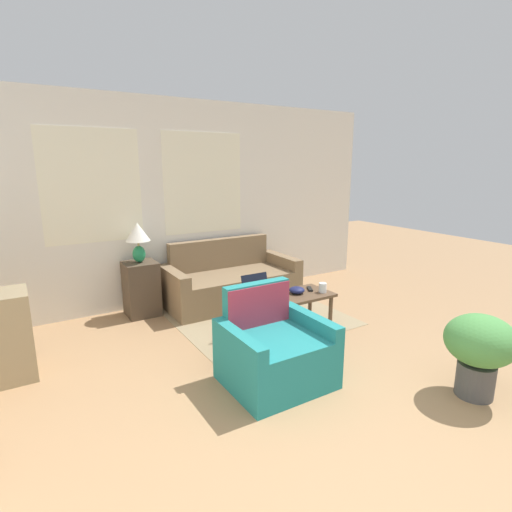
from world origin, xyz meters
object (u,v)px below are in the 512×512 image
object	(u,v)px
coffee_table	(286,301)
tv_remote	(310,289)
table_lamp	(138,236)
cup_navy	(323,288)
snack_bowl	(297,290)
armchair	(273,352)
couch	(230,283)
laptop	(260,295)
potted_plant	(480,347)

from	to	relation	value
coffee_table	tv_remote	size ratio (longest dim) A/B	6.99
table_lamp	coffee_table	bearing A→B (deg)	-49.95
cup_navy	snack_bowl	xyz separation A→B (m)	(-0.26, 0.12, -0.02)
table_lamp	cup_navy	xyz separation A→B (m)	(1.59, -1.47, -0.50)
armchair	tv_remote	world-z (taller)	armchair
couch	armchair	size ratio (longest dim) A/B	2.11
laptop	tv_remote	world-z (taller)	laptop
laptop	couch	bearing A→B (deg)	77.16
table_lamp	potted_plant	world-z (taller)	table_lamp
snack_bowl	potted_plant	bearing A→B (deg)	-76.66
coffee_table	cup_navy	xyz separation A→B (m)	(0.43, -0.10, 0.10)
couch	cup_navy	xyz separation A→B (m)	(0.45, -1.34, 0.22)
couch	snack_bowl	distance (m)	1.25
snack_bowl	potted_plant	size ratio (longest dim) A/B	0.25
tv_remote	snack_bowl	bearing A→B (deg)	-172.79
couch	snack_bowl	size ratio (longest dim) A/B	10.23
couch	laptop	xyz separation A→B (m)	(-0.27, -1.20, 0.23)
armchair	tv_remote	size ratio (longest dim) A/B	5.38
armchair	table_lamp	world-z (taller)	table_lamp
cup_navy	armchair	bearing A→B (deg)	-149.76
coffee_table	snack_bowl	bearing A→B (deg)	8.20
armchair	laptop	size ratio (longest dim) A/B	2.66
laptop	cup_navy	distance (m)	0.74
couch	coffee_table	distance (m)	1.25
table_lamp	coffee_table	size ratio (longest dim) A/B	0.45
armchair	cup_navy	size ratio (longest dim) A/B	7.75
armchair	potted_plant	bearing A→B (deg)	-39.85
couch	cup_navy	bearing A→B (deg)	-71.46
table_lamp	couch	bearing A→B (deg)	-6.53
couch	snack_bowl	xyz separation A→B (m)	(0.19, -1.22, 0.21)
laptop	snack_bowl	xyz separation A→B (m)	(0.46, -0.03, -0.02)
potted_plant	laptop	bearing A→B (deg)	115.97
laptop	tv_remote	xyz separation A→B (m)	(0.66, -0.00, -0.05)
potted_plant	armchair	bearing A→B (deg)	140.15
table_lamp	tv_remote	size ratio (longest dim) A/B	3.12
coffee_table	cup_navy	bearing A→B (deg)	-12.48
table_lamp	laptop	size ratio (longest dim) A/B	1.54
potted_plant	tv_remote	bearing A→B (deg)	96.92
laptop	snack_bowl	size ratio (longest dim) A/B	1.83
table_lamp	potted_plant	bearing A→B (deg)	-60.90
couch	laptop	size ratio (longest dim) A/B	5.60
coffee_table	cup_navy	size ratio (longest dim) A/B	10.07
table_lamp	potted_plant	size ratio (longest dim) A/B	0.71
table_lamp	laptop	bearing A→B (deg)	-56.91
table_lamp	tv_remote	bearing A→B (deg)	-41.03
couch	potted_plant	xyz separation A→B (m)	(0.61, -3.00, 0.17)
tv_remote	table_lamp	bearing A→B (deg)	138.97
table_lamp	snack_bowl	size ratio (longest dim) A/B	2.82
couch	cup_navy	size ratio (longest dim) A/B	16.32
coffee_table	snack_bowl	distance (m)	0.19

